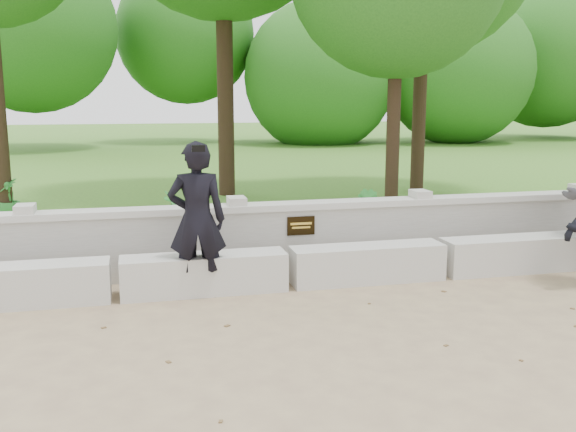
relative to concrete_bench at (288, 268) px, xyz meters
name	(u,v)px	position (x,y,z in m)	size (l,w,h in m)	color
ground	(337,345)	(0.00, -1.90, -0.22)	(80.00, 80.00, 0.00)	tan
lawn	(194,169)	(0.00, 12.10, -0.10)	(40.00, 22.00, 0.25)	#3B6322
concrete_bench	(288,268)	(0.00, 0.00, 0.00)	(11.90, 0.45, 0.45)	beige
parapet_wall	(276,237)	(0.00, 0.70, 0.24)	(12.50, 0.35, 0.90)	#BBB9B1
man_main	(197,220)	(-1.08, -0.11, 0.66)	(0.69, 0.62, 1.77)	black
shrub_a	(172,213)	(-1.23, 2.12, 0.35)	(0.34, 0.23, 0.65)	#2C8330
shrub_b	(369,212)	(1.57, 1.47, 0.36)	(0.37, 0.29, 0.66)	#2C8330
shrub_d	(9,198)	(-3.80, 4.21, 0.35)	(0.36, 0.32, 0.65)	#2C8330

